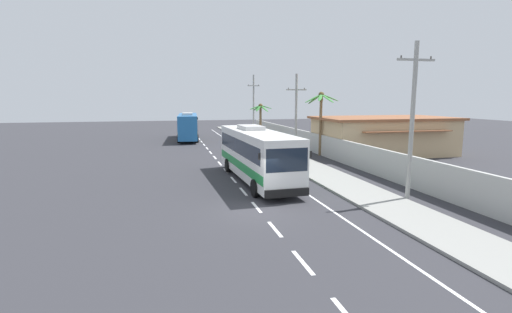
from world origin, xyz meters
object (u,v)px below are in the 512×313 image
at_px(utility_pole_mid, 296,112).
at_px(palm_nearest, 321,109).
at_px(utility_pole_far, 254,105).
at_px(coach_bus_foreground, 256,153).
at_px(utility_pole_nearest, 412,119).
at_px(roadside_building, 383,135).
at_px(pedestrian_near_kerb, 278,144).
at_px(motorcycle_beside_bus, 259,154).
at_px(palm_second, 261,114).
at_px(coach_bus_far_lane, 188,126).

height_order(utility_pole_mid, palm_nearest, utility_pole_mid).
bearing_deg(utility_pole_mid, utility_pole_far, 90.26).
xyz_separation_m(coach_bus_foreground, utility_pole_nearest, (7.05, -6.86, 2.60)).
height_order(coach_bus_foreground, utility_pole_mid, utility_pole_mid).
height_order(utility_pole_mid, roadside_building, utility_pole_mid).
bearing_deg(utility_pole_mid, palm_nearest, -48.51).
distance_m(pedestrian_near_kerb, utility_pole_mid, 3.76).
distance_m(motorcycle_beside_bus, palm_second, 15.96).
height_order(coach_bus_foreground, utility_pole_far, utility_pole_far).
relative_size(coach_bus_far_lane, utility_pole_mid, 1.47).
relative_size(coach_bus_far_lane, motorcycle_beside_bus, 6.10).
relative_size(utility_pole_far, palm_second, 1.84).
height_order(pedestrian_near_kerb, utility_pole_nearest, utility_pole_nearest).
xyz_separation_m(coach_bus_foreground, pedestrian_near_kerb, (5.18, 11.98, -0.97)).
bearing_deg(pedestrian_near_kerb, utility_pole_far, -9.64).
xyz_separation_m(utility_pole_far, palm_second, (-0.79, -7.39, -1.13)).
bearing_deg(roadside_building, utility_pole_far, 111.89).
height_order(utility_pole_nearest, palm_nearest, utility_pole_nearest).
bearing_deg(palm_nearest, utility_pole_mid, 131.49).
xyz_separation_m(coach_bus_far_lane, utility_pole_far, (10.02, 3.25, 2.77)).
bearing_deg(utility_pole_far, pedestrian_near_kerb, -95.52).
xyz_separation_m(coach_bus_far_lane, roadside_building, (18.60, -18.10, -0.04)).
relative_size(motorcycle_beside_bus, roadside_building, 0.14).
height_order(motorcycle_beside_bus, palm_nearest, palm_nearest).
bearing_deg(utility_pole_nearest, pedestrian_near_kerb, 95.65).
bearing_deg(coach_bus_foreground, utility_pole_nearest, -44.24).
xyz_separation_m(coach_bus_foreground, roadside_building, (15.56, 9.26, -0.04)).
relative_size(utility_pole_nearest, palm_second, 1.74).
distance_m(coach_bus_foreground, roadside_building, 18.11).
bearing_deg(utility_pole_nearest, coach_bus_foreground, 135.76).
distance_m(coach_bus_far_lane, palm_second, 10.25).
xyz_separation_m(palm_nearest, palm_second, (-2.71, 13.42, -1.06)).
distance_m(coach_bus_far_lane, pedestrian_near_kerb, 17.47).
distance_m(utility_pole_far, roadside_building, 23.18).
xyz_separation_m(coach_bus_far_lane, pedestrian_near_kerb, (8.22, -15.38, -0.98)).
relative_size(coach_bus_foreground, palm_second, 2.41).
height_order(pedestrian_near_kerb, utility_pole_mid, utility_pole_mid).
xyz_separation_m(coach_bus_foreground, palm_nearest, (8.91, 9.80, 2.70)).
bearing_deg(utility_pole_nearest, palm_second, 91.63).
xyz_separation_m(utility_pole_nearest, utility_pole_mid, (0.02, 18.74, -0.32)).
bearing_deg(palm_second, coach_bus_far_lane, 155.83).
distance_m(utility_pole_mid, palm_nearest, 2.80).
bearing_deg(motorcycle_beside_bus, utility_pole_nearest, -71.87).
height_order(palm_second, roadside_building, palm_second).
distance_m(coach_bus_far_lane, palm_nearest, 21.41).
height_order(utility_pole_far, palm_nearest, utility_pole_far).
bearing_deg(coach_bus_foreground, palm_nearest, 47.73).
bearing_deg(utility_pole_nearest, motorcycle_beside_bus, 108.13).
distance_m(utility_pole_nearest, utility_pole_mid, 18.74).
bearing_deg(roadside_building, coach_bus_far_lane, 135.78).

